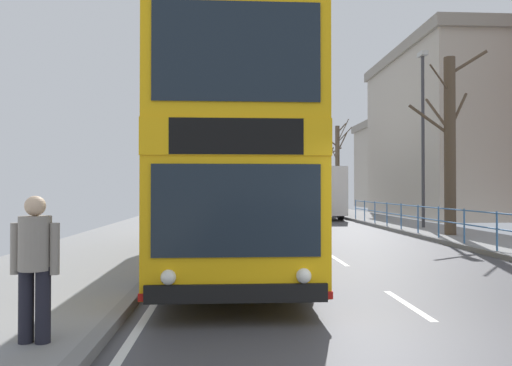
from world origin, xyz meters
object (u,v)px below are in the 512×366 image
(background_building_00, at_px, (430,164))
(background_building_02, at_px, (471,133))
(double_decker_bus_main, at_px, (233,165))
(bare_tree_far_02, at_px, (324,175))
(street_lamp_far_side, at_px, (423,125))
(bare_tree_far_00, at_px, (450,142))
(pedestrian_companion, at_px, (35,260))
(background_bus_far_lane, at_px, (312,191))
(bare_tree_far_01, at_px, (337,165))

(background_building_00, xyz_separation_m, background_building_02, (-3.15, -14.02, 1.35))
(double_decker_bus_main, bearing_deg, bare_tree_far_02, 75.14)
(background_building_02, bearing_deg, street_lamp_far_side, -125.12)
(bare_tree_far_00, bearing_deg, pedestrian_companion, -130.38)
(background_bus_far_lane, height_order, bare_tree_far_02, bare_tree_far_02)
(street_lamp_far_side, bearing_deg, background_building_02, 54.88)
(background_bus_far_lane, distance_m, street_lamp_far_side, 11.69)
(bare_tree_far_01, xyz_separation_m, bare_tree_far_02, (0.47, 7.49, -0.53))
(background_bus_far_lane, xyz_separation_m, background_building_02, (10.96, 0.41, 3.97))
(pedestrian_companion, distance_m, street_lamp_far_side, 19.09)
(bare_tree_far_00, xyz_separation_m, background_building_02, (8.37, 14.76, 2.13))
(bare_tree_far_01, bearing_deg, background_building_00, 38.74)
(bare_tree_far_01, xyz_separation_m, background_building_00, (11.21, 9.00, 0.63))
(bare_tree_far_01, bearing_deg, street_lamp_far_side, -89.67)
(background_bus_far_lane, relative_size, bare_tree_far_01, 1.45)
(background_bus_far_lane, bearing_deg, bare_tree_far_02, 75.42)
(double_decker_bus_main, height_order, street_lamp_far_side, street_lamp_far_side)
(street_lamp_far_side, xyz_separation_m, background_building_00, (11.12, 25.36, -0.29))
(pedestrian_companion, xyz_separation_m, bare_tree_far_01, (10.53, 31.81, 2.66))
(bare_tree_far_01, bearing_deg, background_building_02, -31.93)
(double_decker_bus_main, relative_size, bare_tree_far_00, 1.57)
(pedestrian_companion, distance_m, bare_tree_far_02, 40.86)
(double_decker_bus_main, relative_size, background_building_02, 0.75)
(background_building_02, bearing_deg, background_building_00, 77.34)
(pedestrian_companion, distance_m, background_building_02, 32.94)
(background_bus_far_lane, height_order, street_lamp_far_side, street_lamp_far_side)
(pedestrian_companion, relative_size, bare_tree_far_00, 0.24)
(background_bus_far_lane, distance_m, bare_tree_far_00, 14.69)
(street_lamp_far_side, height_order, bare_tree_far_00, street_lamp_far_side)
(bare_tree_far_00, height_order, bare_tree_far_02, bare_tree_far_00)
(street_lamp_far_side, distance_m, bare_tree_far_02, 23.89)
(street_lamp_far_side, relative_size, background_building_02, 0.55)
(double_decker_bus_main, relative_size, background_bus_far_lane, 1.04)
(background_bus_far_lane, bearing_deg, background_building_02, 2.17)
(street_lamp_far_side, bearing_deg, bare_tree_far_02, 89.10)
(double_decker_bus_main, xyz_separation_m, background_building_00, (19.56, 34.73, 1.94))
(background_building_02, bearing_deg, background_bus_far_lane, -177.83)
(bare_tree_far_01, relative_size, bare_tree_far_02, 1.23)
(background_bus_far_lane, xyz_separation_m, pedestrian_companion, (-7.64, -26.37, -0.67))
(pedestrian_companion, bearing_deg, bare_tree_far_00, 49.62)
(pedestrian_companion, bearing_deg, double_decker_bus_main, 70.17)
(street_lamp_far_side, bearing_deg, bare_tree_far_01, 90.33)
(background_bus_far_lane, relative_size, pedestrian_companion, 6.33)
(double_decker_bus_main, height_order, bare_tree_far_02, bare_tree_far_02)
(double_decker_bus_main, distance_m, background_bus_far_lane, 21.02)
(bare_tree_far_02, bearing_deg, double_decker_bus_main, -104.86)
(background_building_00, bearing_deg, street_lamp_far_side, -113.68)
(bare_tree_far_02, distance_m, background_building_00, 10.91)
(pedestrian_companion, xyz_separation_m, bare_tree_far_00, (10.23, 12.02, 2.50))
(background_bus_far_lane, xyz_separation_m, street_lamp_far_side, (2.99, -10.92, 2.91))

